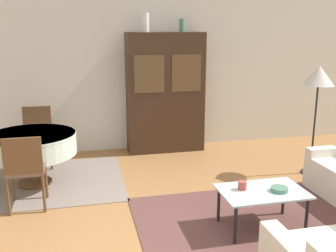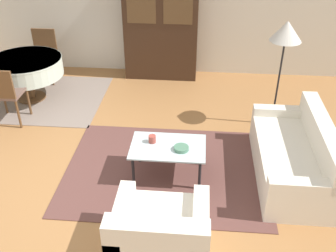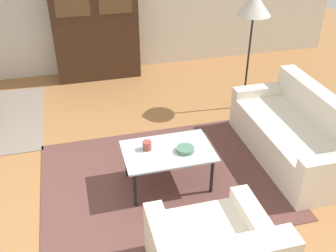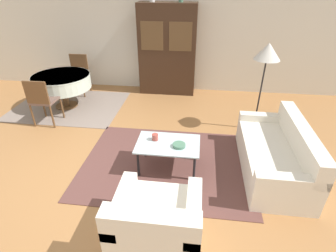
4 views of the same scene
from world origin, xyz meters
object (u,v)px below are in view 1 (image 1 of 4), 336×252
object	(u,v)px
dining_table	(32,144)
vase_short	(182,25)
bowl	(279,189)
dining_chair_near	(25,167)
vase_tall	(146,22)
dining_chair_far	(37,132)
floor_lamp	(319,80)
coffee_table	(262,194)
display_cabinet	(165,93)
cup	(242,185)

from	to	relation	value
dining_table	vase_short	distance (m)	3.18
bowl	vase_short	size ratio (longest dim) A/B	0.82
dining_chair_near	vase_tall	size ratio (longest dim) A/B	2.98
dining_chair_far	floor_lamp	bearing A→B (deg)	162.12
coffee_table	vase_tall	xyz separation A→B (m)	(-0.74, 3.07, 1.85)
floor_lamp	display_cabinet	bearing A→B (deg)	139.14
coffee_table	display_cabinet	bearing A→B (deg)	97.39
coffee_table	vase_short	size ratio (longest dim) A/B	4.16
vase_tall	vase_short	distance (m)	0.63
bowl	cup	bearing A→B (deg)	160.21
dining_table	vase_short	world-z (taller)	vase_short
floor_lamp	vase_short	world-z (taller)	vase_short
display_cabinet	floor_lamp	size ratio (longest dim) A/B	1.28
bowl	vase_tall	size ratio (longest dim) A/B	0.59
coffee_table	dining_table	xyz separation A→B (m)	(-2.57, 1.90, 0.18)
dining_table	bowl	xyz separation A→B (m)	(2.74, -1.96, -0.12)
dining_table	dining_chair_far	world-z (taller)	dining_chair_far
vase_short	display_cabinet	bearing A→B (deg)	-179.82
dining_table	cup	world-z (taller)	dining_table
dining_chair_near	floor_lamp	size ratio (longest dim) A/B	0.57
coffee_table	dining_chair_far	world-z (taller)	dining_chair_far
vase_short	coffee_table	bearing A→B (deg)	-88.10
floor_lamp	coffee_table	bearing A→B (deg)	-137.09
dining_table	cup	bearing A→B (deg)	-37.69
coffee_table	dining_chair_far	size ratio (longest dim) A/B	0.99
coffee_table	display_cabinet	size ratio (longest dim) A/B	0.45
dining_table	vase_tall	bearing A→B (deg)	32.47
dining_chair_near	floor_lamp	bearing A→B (deg)	4.75
dining_chair_near	dining_chair_far	world-z (taller)	same
dining_chair_near	dining_chair_far	size ratio (longest dim) A/B	1.00
coffee_table	dining_chair_near	xyz separation A→B (m)	(-2.57, 1.07, 0.14)
display_cabinet	cup	size ratio (longest dim) A/B	21.87
floor_lamp	vase_short	xyz separation A→B (m)	(-1.62, 1.66, 0.77)
display_cabinet	vase_tall	bearing A→B (deg)	179.84
dining_chair_far	vase_tall	size ratio (longest dim) A/B	2.98
coffee_table	display_cabinet	distance (m)	3.16
coffee_table	bowl	world-z (taller)	bowl
dining_chair_far	coffee_table	bearing A→B (deg)	133.28
dining_chair_far	vase_short	distance (m)	3.00
dining_table	vase_tall	world-z (taller)	vase_tall
floor_lamp	bowl	bearing A→B (deg)	-132.51
dining_chair_near	vase_short	size ratio (longest dim) A/B	4.18
coffee_table	dining_chair_near	size ratio (longest dim) A/B	0.99
display_cabinet	floor_lamp	bearing A→B (deg)	-40.86
cup	bowl	size ratio (longest dim) A/B	0.52
display_cabinet	bowl	world-z (taller)	display_cabinet
floor_lamp	vase_tall	distance (m)	2.92
vase_tall	display_cabinet	bearing A→B (deg)	-0.16
dining_chair_far	floor_lamp	distance (m)	4.39
dining_chair_far	floor_lamp	world-z (taller)	floor_lamp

